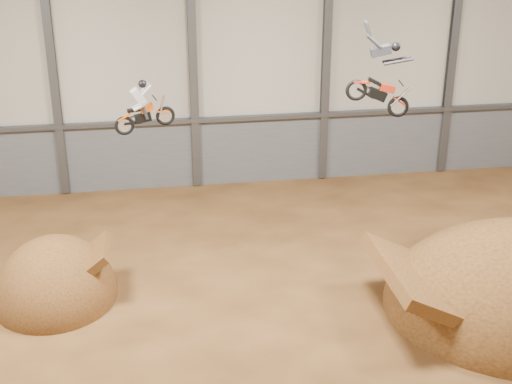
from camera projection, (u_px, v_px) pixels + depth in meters
floor at (331, 342)px, 24.19m from camera, size 40.00×40.00×0.00m
back_wall at (260, 49)px, 35.12m from camera, size 40.00×0.10×14.00m
lower_band_back at (260, 150)px, 37.07m from camera, size 39.80×0.18×3.50m
steel_rail at (261, 117)px, 36.23m from camera, size 39.80×0.35×0.20m
steel_column_1 at (51, 56)px, 33.49m from camera, size 0.40×0.36×13.90m
steel_column_2 at (193, 52)px, 34.46m from camera, size 0.40×0.36×13.90m
steel_column_3 at (327, 47)px, 35.42m from camera, size 0.40×0.36×13.90m
steel_column_4 at (453, 43)px, 36.39m from camera, size 0.40×0.36×13.90m
takeoff_ramp at (57, 296)px, 26.96m from camera, size 4.58×5.29×4.58m
fmx_rider_a at (145, 103)px, 25.56m from camera, size 2.59×1.26×2.30m
fmx_rider_b at (375, 70)px, 24.21m from camera, size 3.94×1.47×3.60m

